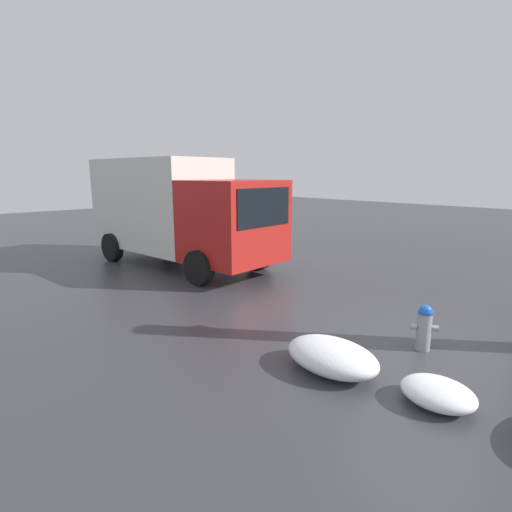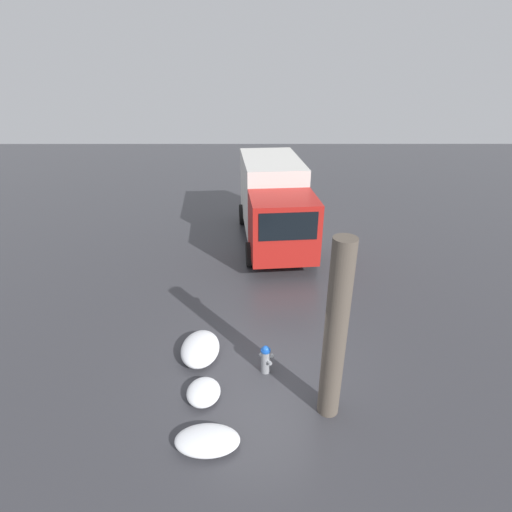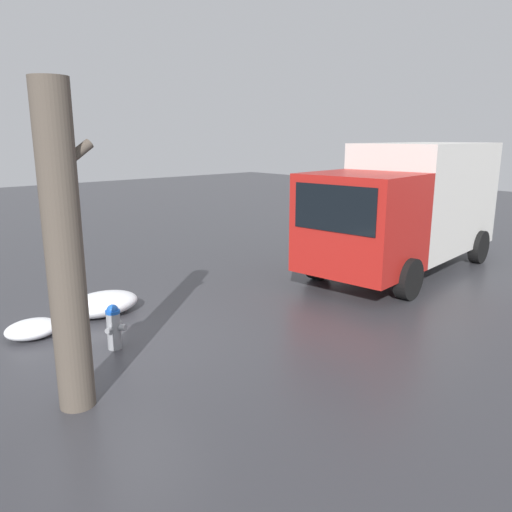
% 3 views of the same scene
% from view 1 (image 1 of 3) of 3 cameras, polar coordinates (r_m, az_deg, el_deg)
% --- Properties ---
extents(ground_plane, '(60.00, 60.00, 0.00)m').
position_cam_1_polar(ground_plane, '(7.18, 22.64, -12.21)').
color(ground_plane, '#38383D').
extents(fire_hydrant, '(0.40, 0.36, 0.76)m').
position_cam_1_polar(fire_hydrant, '(7.04, 22.89, -9.29)').
color(fire_hydrant, gray).
rests_on(fire_hydrant, ground_plane).
extents(delivery_truck, '(6.79, 3.07, 3.24)m').
position_cam_1_polar(delivery_truck, '(12.51, -11.06, 6.62)').
color(delivery_truck, red).
rests_on(delivery_truck, ground_plane).
extents(snow_pile_by_hydrant, '(1.44, 0.97, 0.43)m').
position_cam_1_polar(snow_pile_by_hydrant, '(6.03, 10.78, -13.88)').
color(snow_pile_by_hydrant, white).
rests_on(snow_pile_by_hydrant, ground_plane).
extents(snow_pile_by_tree, '(0.90, 0.76, 0.30)m').
position_cam_1_polar(snow_pile_by_tree, '(5.66, 24.55, -17.38)').
color(snow_pile_by_tree, white).
rests_on(snow_pile_by_tree, ground_plane).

